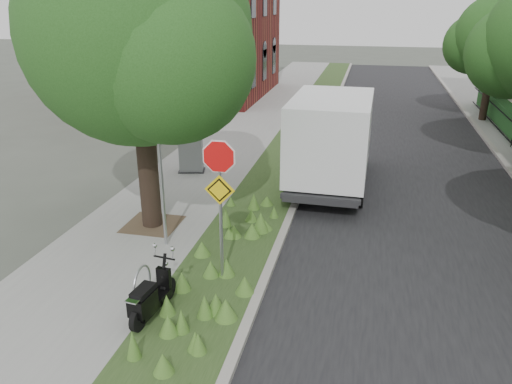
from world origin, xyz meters
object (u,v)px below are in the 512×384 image
box_truck (332,136)px  utility_cabinet (191,155)px  sign_assembly (220,182)px  scooter_near (148,302)px

box_truck → utility_cabinet: box_truck is taller
box_truck → sign_assembly: bearing=-105.0°
utility_cabinet → box_truck: bearing=-1.3°
scooter_near → utility_cabinet: size_ratio=1.31×
sign_assembly → utility_cabinet: bearing=114.8°
sign_assembly → scooter_near: 2.69m
scooter_near → utility_cabinet: (-2.15, 8.38, 0.21)m
sign_assembly → utility_cabinet: size_ratio=2.70×
sign_assembly → utility_cabinet: (-3.07, 6.65, -1.63)m
scooter_near → box_truck: bearing=72.1°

